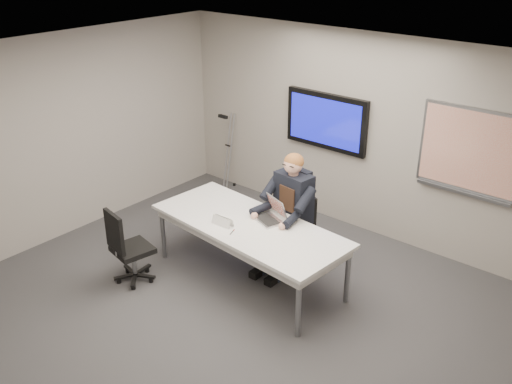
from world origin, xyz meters
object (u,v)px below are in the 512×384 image
Objects in this scene: office_chair_far at (296,240)px; seated_person at (284,225)px; conference_table at (249,230)px; laptop at (272,214)px; office_chair_near at (130,259)px.

seated_person is (-0.02, -0.26, 0.32)m from office_chair_far.
seated_person reaches higher than office_chair_far.
conference_table is 5.68× the size of laptop.
conference_table is 2.59× the size of office_chair_near.
office_chair_near is at bearing -132.97° from conference_table.
laptop is at bearing 68.49° from conference_table.
conference_table is 0.34m from laptop.
office_chair_near reaches higher than conference_table.
conference_table is 0.50m from seated_person.
seated_person reaches higher than conference_table.
seated_person is at bearing -69.63° from office_chair_far.
laptop is at bearing -94.69° from seated_person.
seated_person is (1.24, 1.45, 0.30)m from office_chair_near.
office_chair_near is at bearing -102.32° from office_chair_far.
seated_person is 0.30m from laptop.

